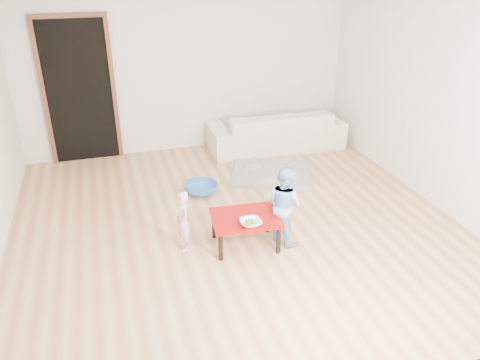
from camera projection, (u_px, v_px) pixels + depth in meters
name	position (u px, v px, depth m)	size (l,w,h in m)	color
floor	(235.00, 223.00, 5.45)	(5.00, 5.00, 0.01)	#AC704A
back_wall	(188.00, 66.00, 7.03)	(5.00, 0.02, 2.60)	silver
right_wall	(437.00, 97.00, 5.53)	(0.02, 5.00, 2.60)	silver
doorway	(79.00, 93.00, 6.72)	(1.02, 0.08, 2.11)	brown
sofa	(276.00, 130.00, 7.41)	(2.12, 0.83, 0.62)	beige
cushion	(264.00, 125.00, 7.15)	(0.42, 0.37, 0.11)	orange
red_table	(245.00, 231.00, 4.97)	(0.71, 0.53, 0.35)	#8A0707
bowl	(251.00, 223.00, 4.72)	(0.22, 0.22, 0.05)	white
broccoli	(251.00, 223.00, 4.72)	(0.12, 0.12, 0.06)	#2D5919
child_pink	(183.00, 221.00, 4.84)	(0.24, 0.16, 0.66)	pink
child_blue	(285.00, 205.00, 4.95)	(0.42, 0.33, 0.87)	#5B87D4
basin	(201.00, 188.00, 6.09)	(0.44, 0.44, 0.14)	#2F64B4
blanket	(271.00, 173.00, 6.60)	(1.08, 0.90, 0.05)	#A29C8F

